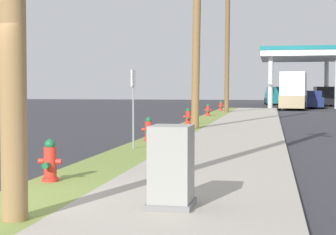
% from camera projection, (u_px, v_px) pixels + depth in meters
% --- Properties ---
extents(grass_verge, '(1.40, 80.00, 0.12)m').
position_uv_depth(grass_verge, '(13.00, 210.00, 7.47)').
color(grass_verge, olive).
rests_on(grass_verge, ground).
extents(sidewalk_slab, '(3.20, 80.00, 0.12)m').
position_uv_depth(sidewalk_slab, '(178.00, 218.00, 7.04)').
color(sidewalk_slab, '#A8A093').
rests_on(sidewalk_slab, ground).
extents(fire_hydrant_nearest, '(0.42, 0.38, 0.74)m').
position_uv_depth(fire_hydrant_nearest, '(50.00, 163.00, 9.46)').
color(fire_hydrant_nearest, red).
rests_on(fire_hydrant_nearest, grass_verge).
extents(fire_hydrant_second, '(0.42, 0.38, 0.74)m').
position_uv_depth(fire_hydrant_second, '(149.00, 130.00, 16.87)').
color(fire_hydrant_second, red).
rests_on(fire_hydrant_second, grass_verge).
extents(fire_hydrant_third, '(0.42, 0.37, 0.74)m').
position_uv_depth(fire_hydrant_third, '(188.00, 117.00, 24.65)').
color(fire_hydrant_third, red).
rests_on(fire_hydrant_third, grass_verge).
extents(fire_hydrant_fourth, '(0.42, 0.37, 0.74)m').
position_uv_depth(fire_hydrant_fourth, '(208.00, 110.00, 32.47)').
color(fire_hydrant_fourth, red).
rests_on(fire_hydrant_fourth, grass_verge).
extents(fire_hydrant_fifth, '(0.42, 0.38, 0.74)m').
position_uv_depth(fire_hydrant_fifth, '(221.00, 106.00, 40.67)').
color(fire_hydrant_fifth, red).
rests_on(fire_hydrant_fifth, grass_verge).
extents(utility_pole_midground, '(0.43, 1.45, 10.19)m').
position_uv_depth(utility_pole_midground, '(197.00, 2.00, 22.30)').
color(utility_pole_midground, olive).
rests_on(utility_pole_midground, grass_verge).
extents(utility_pole_background, '(1.08, 1.07, 8.61)m').
position_uv_depth(utility_pole_background, '(227.00, 49.00, 37.66)').
color(utility_pole_background, brown).
rests_on(utility_pole_background, grass_verge).
extents(utility_cabinet, '(0.60, 0.72, 1.11)m').
position_uv_depth(utility_cabinet, '(171.00, 169.00, 7.41)').
color(utility_cabinet, slate).
rests_on(utility_cabinet, sidewalk_slab).
extents(street_sign_post, '(0.05, 0.36, 2.12)m').
position_uv_depth(street_sign_post, '(133.00, 92.00, 14.63)').
color(street_sign_post, gray).
rests_on(street_sign_post, grass_verge).
extents(car_navy_by_near_pump, '(1.96, 4.51, 1.57)m').
position_uv_depth(car_navy_by_near_pump, '(311.00, 100.00, 48.66)').
color(car_navy_by_near_pump, navy).
rests_on(car_navy_by_near_pump, ground).
extents(car_silver_by_far_pump, '(2.09, 4.57, 1.57)m').
position_uv_depth(car_silver_by_far_pump, '(301.00, 99.00, 52.24)').
color(car_silver_by_far_pump, '#BCBCC1').
rests_on(car_silver_by_far_pump, ground).
extents(truck_teal_at_forecourt, '(2.37, 5.49, 1.97)m').
position_uv_depth(truck_teal_at_forecourt, '(275.00, 96.00, 59.64)').
color(truck_teal_at_forecourt, '#197075').
rests_on(truck_teal_at_forecourt, ground).
extents(truck_tan_on_apron, '(2.69, 6.56, 3.11)m').
position_uv_depth(truck_tan_on_apron, '(294.00, 92.00, 45.25)').
color(truck_tan_on_apron, tan).
rests_on(truck_tan_on_apron, ground).
extents(truck_black_at_far_bay, '(2.60, 5.57, 1.97)m').
position_uv_depth(truck_black_at_far_bay, '(326.00, 97.00, 55.29)').
color(truck_black_at_far_bay, black).
rests_on(truck_black_at_far_bay, ground).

